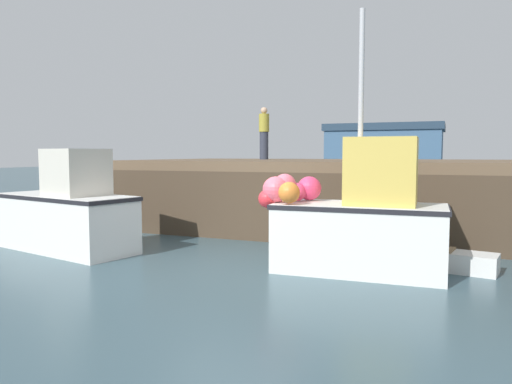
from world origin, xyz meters
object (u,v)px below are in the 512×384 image
rowboat (450,261)px  dockworker (264,133)px  fishing_boat_near_right (358,220)px  fishing_boat_near_left (68,213)px

rowboat → dockworker: size_ratio=0.96×
fishing_boat_near_right → dockworker: bearing=123.1°
fishing_boat_near_left → dockworker: bearing=75.1°
rowboat → dockworker: 8.69m
rowboat → dockworker: dockworker is taller
fishing_boat_near_right → dockworker: 8.14m
rowboat → dockworker: (-5.86, 5.85, 2.62)m
fishing_boat_near_left → rowboat: 7.85m
rowboat → fishing_boat_near_left: bearing=-171.3°
fishing_boat_near_left → rowboat: size_ratio=2.19×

